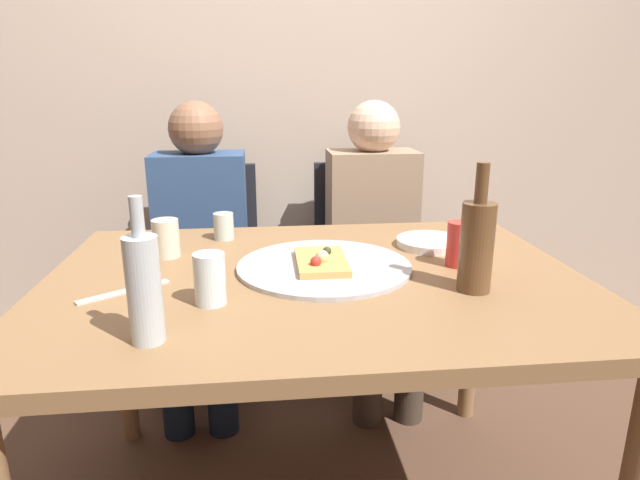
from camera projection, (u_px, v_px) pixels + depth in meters
name	position (u px, v px, depth m)	size (l,w,h in m)	color
back_wall	(288.00, 67.00, 2.37)	(6.00, 0.10, 2.60)	#BCA893
dining_table	(315.00, 303.00, 1.40)	(1.37, 1.00, 0.76)	olive
pizza_tray	(324.00, 266.00, 1.42)	(0.46, 0.46, 0.01)	#ADADB2
pizza_slice_last	(321.00, 261.00, 1.41)	(0.13, 0.22, 0.05)	tan
wine_bottle	(477.00, 244.00, 1.24)	(0.08, 0.08, 0.30)	brown
beer_bottle	(144.00, 287.00, 0.99)	(0.06, 0.06, 0.28)	#B2BCC1
tumbler_near	(210.00, 279.00, 1.18)	(0.07, 0.07, 0.12)	silver
tumbler_far	(166.00, 238.00, 1.51)	(0.07, 0.07, 0.11)	beige
wine_glass	(224.00, 226.00, 1.68)	(0.06, 0.06, 0.08)	#B7C6BC
soda_can	(459.00, 244.00, 1.43)	(0.07, 0.07, 0.12)	red
plate_stack	(430.00, 242.00, 1.62)	(0.20, 0.20, 0.02)	white
table_knife	(124.00, 292.00, 1.26)	(0.22, 0.02, 0.01)	#B7B7BC
chair_left	(206.00, 260.00, 2.27)	(0.44, 0.44, 0.90)	black
chair_right	(367.00, 254.00, 2.34)	(0.44, 0.44, 0.90)	black
guest_in_sweater	(200.00, 241.00, 2.09)	(0.36, 0.56, 1.17)	navy
guest_in_beanie	(375.00, 235.00, 2.16)	(0.36, 0.56, 1.17)	#937A60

